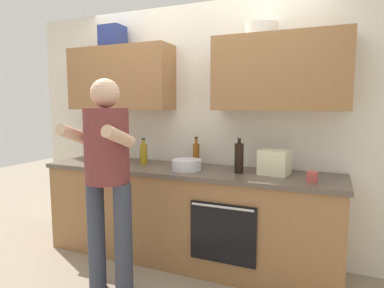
{
  "coord_description": "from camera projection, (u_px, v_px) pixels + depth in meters",
  "views": [
    {
      "loc": [
        1.25,
        -2.78,
        1.5
      ],
      "look_at": [
        0.11,
        -0.1,
        1.15
      ],
      "focal_mm": 30.67,
      "sensor_mm": 36.0,
      "label": 1
    }
  ],
  "objects": [
    {
      "name": "ground_plane",
      "position": [
        185.0,
        259.0,
        3.21
      ],
      "size": [
        12.0,
        12.0,
        0.0
      ],
      "primitive_type": "plane",
      "color": "gray"
    },
    {
      "name": "back_wall_unit",
      "position": [
        196.0,
        105.0,
        3.28
      ],
      "size": [
        4.0,
        0.38,
        2.5
      ],
      "color": "silver",
      "rests_on": "ground"
    },
    {
      "name": "counter",
      "position": [
        185.0,
        214.0,
        3.15
      ],
      "size": [
        2.84,
        0.67,
        0.9
      ],
      "color": "olive",
      "rests_on": "ground"
    },
    {
      "name": "person_standing",
      "position": [
        107.0,
        169.0,
        2.53
      ],
      "size": [
        0.49,
        0.45,
        1.7
      ],
      "color": "#383D4C",
      "rests_on": "ground"
    },
    {
      "name": "bottle_oil",
      "position": [
        144.0,
        154.0,
        3.31
      ],
      "size": [
        0.07,
        0.07,
        0.26
      ],
      "color": "olive",
      "rests_on": "counter"
    },
    {
      "name": "bottle_hotsauce",
      "position": [
        121.0,
        154.0,
        3.28
      ],
      "size": [
        0.07,
        0.07,
        0.27
      ],
      "color": "red",
      "rests_on": "counter"
    },
    {
      "name": "bottle_juice",
      "position": [
        107.0,
        154.0,
        3.5
      ],
      "size": [
        0.05,
        0.05,
        0.22
      ],
      "color": "orange",
      "rests_on": "counter"
    },
    {
      "name": "bottle_soy",
      "position": [
        239.0,
        158.0,
        2.88
      ],
      "size": [
        0.08,
        0.08,
        0.31
      ],
      "color": "black",
      "rests_on": "counter"
    },
    {
      "name": "bottle_syrup",
      "position": [
        196.0,
        154.0,
        3.26
      ],
      "size": [
        0.07,
        0.07,
        0.28
      ],
      "color": "#8C4C14",
      "rests_on": "counter"
    },
    {
      "name": "bottle_soda",
      "position": [
        90.0,
        151.0,
        3.48
      ],
      "size": [
        0.07,
        0.07,
        0.27
      ],
      "color": "#198C33",
      "rests_on": "counter"
    },
    {
      "name": "cup_ceramic",
      "position": [
        312.0,
        177.0,
        2.55
      ],
      "size": [
        0.09,
        0.09,
        0.09
      ],
      "primitive_type": "cylinder",
      "color": "#BF4C47",
      "rests_on": "counter"
    },
    {
      "name": "cup_coffee",
      "position": [
        93.0,
        154.0,
        3.7
      ],
      "size": [
        0.08,
        0.08,
        0.1
      ],
      "primitive_type": "cylinder",
      "color": "white",
      "rests_on": "counter"
    },
    {
      "name": "mixing_bowl",
      "position": [
        187.0,
        165.0,
        3.02
      ],
      "size": [
        0.28,
        0.28,
        0.1
      ],
      "primitive_type": "cylinder",
      "color": "silver",
      "rests_on": "counter"
    },
    {
      "name": "grocery_bag_rice",
      "position": [
        274.0,
        162.0,
        2.83
      ],
      "size": [
        0.27,
        0.24,
        0.21
      ],
      "primitive_type": "cube",
      "rotation": [
        0.0,
        0.0,
        -0.15
      ],
      "color": "beige",
      "rests_on": "counter"
    }
  ]
}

